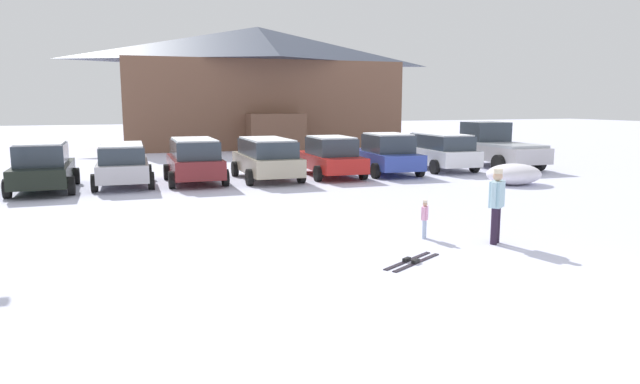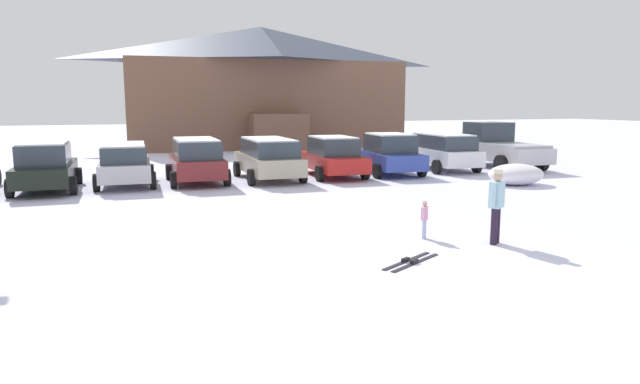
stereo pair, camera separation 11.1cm
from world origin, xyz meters
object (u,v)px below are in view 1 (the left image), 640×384
object	(u,v)px
parked_silver_wagon	(123,163)
parked_maroon_van	(194,159)
skier_adult_in_blue_parka	(497,202)
ski_lodge	(259,86)
pair_of_skis	(412,261)
parked_white_suv	(441,150)
skier_child_in_pink_snowsuit	(425,217)
pickup_truck	(495,147)
plowed_snow_pile	(514,174)
parked_blue_hatchback	(386,154)
parked_black_sedan	(43,167)
parked_beige_suv	(267,157)
parked_red_sedan	(330,156)

from	to	relation	value
parked_silver_wagon	parked_maroon_van	xyz separation A→B (m)	(2.62, -0.24, 0.06)
parked_maroon_van	skier_adult_in_blue_parka	distance (m)	13.05
ski_lodge	pair_of_skis	bearing A→B (deg)	-99.56
parked_white_suv	skier_child_in_pink_snowsuit	distance (m)	13.89
pickup_truck	skier_adult_in_blue_parka	size ratio (longest dim) A/B	3.29
parked_white_suv	pair_of_skis	distance (m)	15.99
ski_lodge	parked_maroon_van	size ratio (longest dim) A/B	4.65
parked_maroon_van	plowed_snow_pile	distance (m)	12.30
parked_silver_wagon	parked_white_suv	size ratio (longest dim) A/B	0.98
plowed_snow_pile	parked_blue_hatchback	bearing A→B (deg)	123.37
plowed_snow_pile	pair_of_skis	bearing A→B (deg)	-138.48
parked_maroon_van	pair_of_skis	distance (m)	13.06
parked_black_sedan	parked_maroon_van	world-z (taller)	same
parked_silver_wagon	parked_blue_hatchback	distance (m)	10.90
ski_lodge	parked_white_suv	xyz separation A→B (m)	(3.86, -17.87, -3.35)
plowed_snow_pile	parked_black_sedan	bearing A→B (deg)	164.48
plowed_snow_pile	parked_white_suv	bearing A→B (deg)	89.95
parked_black_sedan	parked_silver_wagon	distance (m)	2.71
parked_silver_wagon	parked_maroon_van	size ratio (longest dim) A/B	1.06
pair_of_skis	plowed_snow_pile	xyz separation A→B (m)	(9.08, 8.04, 0.38)
parked_black_sedan	plowed_snow_pile	xyz separation A→B (m)	(16.61, -4.61, -0.46)
parked_black_sedan	plowed_snow_pile	size ratio (longest dim) A/B	2.07
pair_of_skis	parked_silver_wagon	bearing A→B (deg)	110.38
parked_black_sedan	parked_white_suv	distance (m)	16.62
ski_lodge	parked_silver_wagon	world-z (taller)	ski_lodge
skier_adult_in_blue_parka	plowed_snow_pile	distance (m)	9.91
parked_maroon_van	ski_lodge	bearing A→B (deg)	67.69
parked_blue_hatchback	plowed_snow_pile	xyz separation A→B (m)	(3.05, -4.63, -0.49)
parked_maroon_van	pair_of_skis	xyz separation A→B (m)	(2.23, -12.83, -0.91)
parked_maroon_van	skier_child_in_pink_snowsuit	xyz separation A→B (m)	(3.51, -11.18, -0.42)
skier_child_in_pink_snowsuit	parked_silver_wagon	bearing A→B (deg)	118.23
parked_silver_wagon	skier_adult_in_blue_parka	distance (m)	14.41
parked_black_sedan	skier_child_in_pink_snowsuit	world-z (taller)	parked_black_sedan
parked_black_sedan	pickup_truck	xyz separation A→B (m)	(19.68, 0.49, 0.13)
parked_white_suv	skier_adult_in_blue_parka	xyz separation A→B (m)	(-6.60, -12.46, 0.03)
parked_white_suv	pickup_truck	xyz separation A→B (m)	(3.06, 0.01, 0.08)
skier_child_in_pink_snowsuit	parked_white_suv	bearing A→B (deg)	55.77
parked_beige_suv	pickup_truck	xyz separation A→B (m)	(11.51, 0.41, 0.08)
skier_adult_in_blue_parka	parked_blue_hatchback	bearing A→B (deg)	73.52
pickup_truck	skier_adult_in_blue_parka	distance (m)	15.77
ski_lodge	parked_red_sedan	world-z (taller)	ski_lodge
parked_red_sedan	skier_adult_in_blue_parka	bearing A→B (deg)	-94.43
skier_adult_in_blue_parka	parked_red_sedan	bearing A→B (deg)	85.57
ski_lodge	parked_black_sedan	xyz separation A→B (m)	(-12.75, -18.35, -3.40)
parked_white_suv	plowed_snow_pile	world-z (taller)	parked_white_suv
parked_beige_suv	parked_blue_hatchback	distance (m)	5.40
parked_white_suv	pair_of_skis	size ratio (longest dim) A/B	2.89
parked_silver_wagon	parked_blue_hatchback	world-z (taller)	parked_blue_hatchback
parked_beige_suv	parked_red_sedan	xyz separation A→B (m)	(2.79, 0.06, -0.06)
skier_child_in_pink_snowsuit	parked_beige_suv	bearing A→B (deg)	93.29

